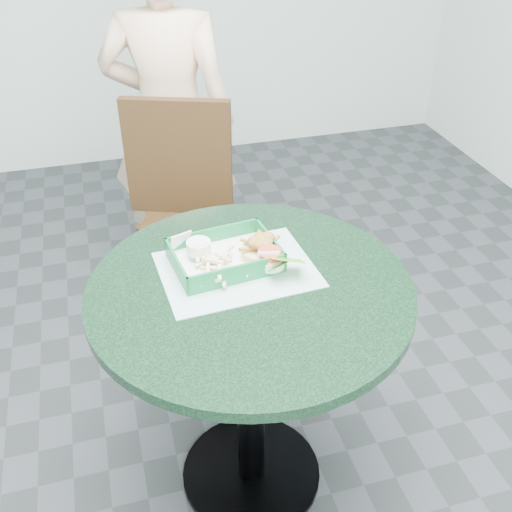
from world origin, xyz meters
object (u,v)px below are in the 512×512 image
object	(u,v)px
diner_person	(170,124)
crab_sandwich	(262,253)
cafe_table	(250,341)
food_basket	(225,265)
sauce_ramekin	(200,251)
dining_chair	(186,209)

from	to	relation	value
diner_person	crab_sandwich	world-z (taller)	diner_person
cafe_table	food_basket	bearing A→B (deg)	110.34
diner_person	sauce_ramekin	world-z (taller)	diner_person
sauce_ramekin	diner_person	bearing A→B (deg)	85.62
dining_chair	sauce_ramekin	bearing A→B (deg)	-75.55
food_basket	diner_person	bearing A→B (deg)	88.95
food_basket	dining_chair	bearing A→B (deg)	89.23
cafe_table	crab_sandwich	size ratio (longest dim) A/B	7.76
cafe_table	food_basket	xyz separation A→B (m)	(-0.04, 0.11, 0.19)
dining_chair	sauce_ramekin	distance (m)	0.74
dining_chair	diner_person	bearing A→B (deg)	108.55
diner_person	food_basket	world-z (taller)	diner_person
cafe_table	crab_sandwich	distance (m)	0.24
diner_person	crab_sandwich	distance (m)	1.09
dining_chair	crab_sandwich	xyz separation A→B (m)	(0.09, -0.74, 0.27)
cafe_table	diner_person	xyz separation A→B (m)	(-0.02, 1.17, 0.16)
cafe_table	food_basket	size ratio (longest dim) A/B	3.09
cafe_table	sauce_ramekin	distance (m)	0.28
dining_chair	food_basket	distance (m)	0.76
cafe_table	crab_sandwich	world-z (taller)	crab_sandwich
dining_chair	food_basket	size ratio (longest dim) A/B	3.49
cafe_table	dining_chair	size ratio (longest dim) A/B	0.89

